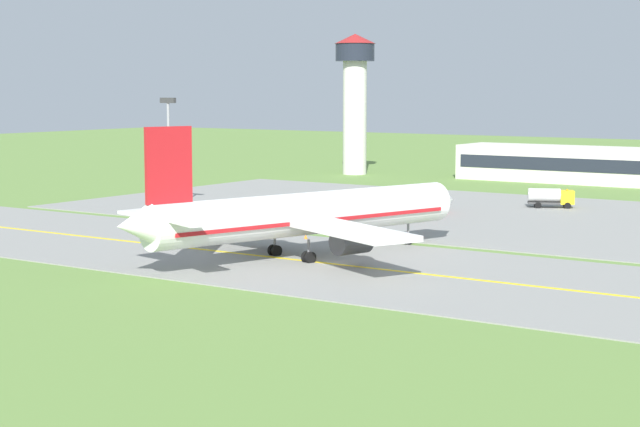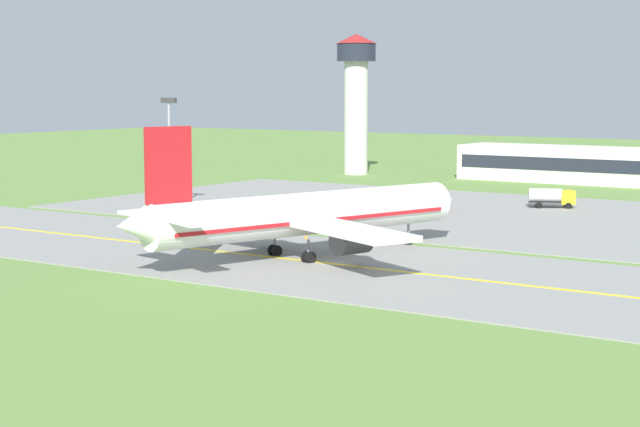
{
  "view_description": "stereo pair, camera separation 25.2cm",
  "coord_description": "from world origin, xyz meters",
  "px_view_note": "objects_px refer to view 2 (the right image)",
  "views": [
    {
      "loc": [
        50.38,
        -78.05,
        15.84
      ],
      "look_at": [
        -4.63,
        4.18,
        4.0
      ],
      "focal_mm": 58.59,
      "sensor_mm": 36.0,
      "label": 1
    },
    {
      "loc": [
        50.59,
        -77.91,
        15.84
      ],
      "look_at": [
        -4.63,
        4.18,
        4.0
      ],
      "focal_mm": 58.59,
      "sensor_mm": 36.0,
      "label": 2
    }
  ],
  "objects_px": {
    "apron_light_mast": "(169,139)",
    "airplane_lead": "(304,215)",
    "service_truck_baggage": "(426,202)",
    "service_truck_fuel": "(552,197)",
    "control_tower": "(356,90)"
  },
  "relations": [
    {
      "from": "apron_light_mast",
      "to": "airplane_lead",
      "type": "bearing_deg",
      "value": -31.4
    },
    {
      "from": "airplane_lead",
      "to": "service_truck_baggage",
      "type": "relative_size",
      "value": 6.21
    },
    {
      "from": "airplane_lead",
      "to": "service_truck_baggage",
      "type": "bearing_deg",
      "value": 100.92
    },
    {
      "from": "airplane_lead",
      "to": "service_truck_baggage",
      "type": "distance_m",
      "value": 38.56
    },
    {
      "from": "service_truck_baggage",
      "to": "service_truck_fuel",
      "type": "distance_m",
      "value": 18.37
    },
    {
      "from": "service_truck_baggage",
      "to": "apron_light_mast",
      "type": "distance_m",
      "value": 34.44
    },
    {
      "from": "service_truck_fuel",
      "to": "apron_light_mast",
      "type": "relative_size",
      "value": 0.43
    },
    {
      "from": "airplane_lead",
      "to": "service_truck_fuel",
      "type": "distance_m",
      "value": 52.56
    },
    {
      "from": "apron_light_mast",
      "to": "control_tower",
      "type": "bearing_deg",
      "value": 99.26
    },
    {
      "from": "airplane_lead",
      "to": "service_truck_fuel",
      "type": "bearing_deg",
      "value": 85.76
    },
    {
      "from": "airplane_lead",
      "to": "apron_light_mast",
      "type": "xyz_separation_m",
      "value": [
        -37.29,
        22.77,
        5.19
      ]
    },
    {
      "from": "control_tower",
      "to": "service_truck_baggage",
      "type": "bearing_deg",
      "value": -49.76
    },
    {
      "from": "control_tower",
      "to": "apron_light_mast",
      "type": "bearing_deg",
      "value": -80.74
    },
    {
      "from": "airplane_lead",
      "to": "apron_light_mast",
      "type": "distance_m",
      "value": 44.0
    },
    {
      "from": "airplane_lead",
      "to": "apron_light_mast",
      "type": "height_order",
      "value": "apron_light_mast"
    }
  ]
}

